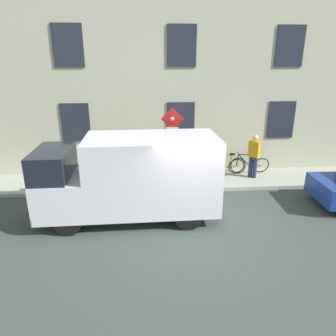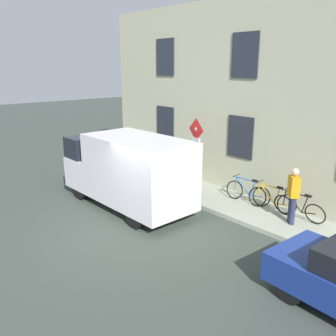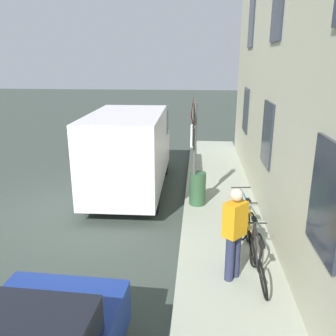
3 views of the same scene
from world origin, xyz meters
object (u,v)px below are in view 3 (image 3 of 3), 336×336
sign_post_stacked (193,138)px  litter_bin (197,189)px  bicycle_orange (250,235)px  pedestrian (234,231)px  delivery_van (130,149)px  bicycle_black (257,260)px  bicycle_blue (244,215)px

sign_post_stacked → litter_bin: 1.44m
bicycle_orange → litter_bin: size_ratio=1.91×
pedestrian → bicycle_orange: bearing=108.4°
pedestrian → delivery_van: bearing=162.5°
bicycle_black → bicycle_orange: (-0.00, 0.96, 0.00)m
bicycle_blue → litter_bin: 1.82m
sign_post_stacked → bicycle_blue: size_ratio=1.63×
delivery_van → litter_bin: delivery_van is taller
delivery_van → bicycle_orange: delivery_van is taller
bicycle_orange → delivery_van: bearing=35.3°
sign_post_stacked → bicycle_orange: sign_post_stacked is taller
sign_post_stacked → pedestrian: sign_post_stacked is taller
delivery_van → pedestrian: delivery_van is taller
bicycle_blue → sign_post_stacked: bearing=35.5°
bicycle_black → bicycle_orange: 0.96m
bicycle_black → pedestrian: 0.71m
delivery_van → litter_bin: bearing=-122.1°
sign_post_stacked → bicycle_black: size_ratio=1.63×
pedestrian → bicycle_black: bearing=44.1°
sign_post_stacked → bicycle_orange: bearing=-61.9°
delivery_van → bicycle_black: 5.64m
delivery_van → bicycle_black: bearing=-146.8°
sign_post_stacked → bicycle_orange: 3.01m
bicycle_black → pedestrian: bearing=90.1°
bicycle_orange → bicycle_blue: size_ratio=1.00×
bicycle_blue → pedestrian: bearing=160.5°
delivery_van → bicycle_orange: (3.13, -3.65, -0.82)m
sign_post_stacked → litter_bin: size_ratio=3.10×
delivery_van → pedestrian: bearing=-150.7°
litter_bin → pedestrian: bearing=-79.1°
bicycle_black → pedestrian: size_ratio=1.00×
sign_post_stacked → pedestrian: size_ratio=1.62×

